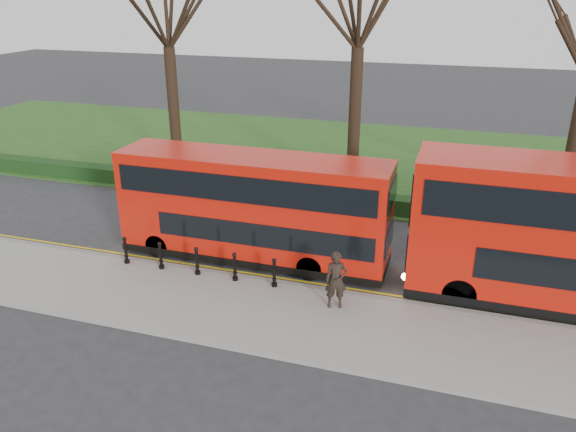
% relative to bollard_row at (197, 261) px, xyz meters
% --- Properties ---
extents(ground, '(120.00, 120.00, 0.00)m').
position_rel_bollard_row_xyz_m(ground, '(1.24, 1.35, -0.65)').
color(ground, '#28282B').
rests_on(ground, ground).
extents(pavement, '(60.00, 4.00, 0.15)m').
position_rel_bollard_row_xyz_m(pavement, '(1.24, -1.65, -0.57)').
color(pavement, gray).
rests_on(pavement, ground).
extents(kerb, '(60.00, 0.25, 0.16)m').
position_rel_bollard_row_xyz_m(kerb, '(1.24, 0.35, -0.57)').
color(kerb, slate).
rests_on(kerb, ground).
extents(grass_verge, '(60.00, 18.00, 0.06)m').
position_rel_bollard_row_xyz_m(grass_verge, '(1.24, 16.35, -0.62)').
color(grass_verge, '#244918').
rests_on(grass_verge, ground).
extents(hedge, '(60.00, 0.90, 0.80)m').
position_rel_bollard_row_xyz_m(hedge, '(1.24, 8.15, -0.25)').
color(hedge, black).
rests_on(hedge, ground).
extents(yellow_line_outer, '(60.00, 0.10, 0.01)m').
position_rel_bollard_row_xyz_m(yellow_line_outer, '(1.24, 0.65, -0.64)').
color(yellow_line_outer, yellow).
rests_on(yellow_line_outer, ground).
extents(yellow_line_inner, '(60.00, 0.10, 0.01)m').
position_rel_bollard_row_xyz_m(yellow_line_inner, '(1.24, 0.85, -0.64)').
color(yellow_line_inner, yellow).
rests_on(yellow_line_inner, ground).
extents(tree_left, '(7.74, 7.74, 12.10)m').
position_rel_bollard_row_xyz_m(tree_left, '(-6.76, 11.35, 8.15)').
color(tree_left, black).
rests_on(tree_left, ground).
extents(bollard_row, '(5.91, 0.15, 1.00)m').
position_rel_bollard_row_xyz_m(bollard_row, '(0.00, 0.00, 0.00)').
color(bollard_row, black).
rests_on(bollard_row, pavement).
extents(bus_lead, '(10.10, 2.32, 4.02)m').
position_rel_bollard_row_xyz_m(bus_lead, '(1.35, 2.10, 1.37)').
color(bus_lead, '#BA1509').
rests_on(bus_lead, ground).
extents(pedestrian, '(0.80, 0.64, 1.91)m').
position_rel_bollard_row_xyz_m(pedestrian, '(5.15, -0.64, 0.45)').
color(pedestrian, black).
rests_on(pedestrian, pavement).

